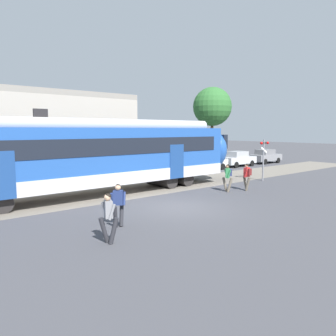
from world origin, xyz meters
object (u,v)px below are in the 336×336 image
object	(u,v)px
parked_car_grey	(266,156)
crossing_signal	(264,153)
pedestrian_red	(247,175)
pedestrian_grey	(108,215)
pedestrian_green	(228,175)
parked_car_silver	(238,159)
parked_car_white	(207,162)
pedestrian_navy	(118,201)

from	to	relation	value
parked_car_grey	crossing_signal	bearing A→B (deg)	-146.91
pedestrian_red	parked_car_grey	distance (m)	17.66
pedestrian_grey	pedestrian_green	bearing A→B (deg)	18.77
pedestrian_grey	pedestrian_red	size ratio (longest dim) A/B	1.00
pedestrian_grey	parked_car_silver	size ratio (longest dim) A/B	0.41
pedestrian_green	parked_car_white	world-z (taller)	pedestrian_green
parked_car_white	pedestrian_navy	bearing A→B (deg)	-146.69
pedestrian_navy	pedestrian_green	size ratio (longest dim) A/B	1.00
pedestrian_green	parked_car_grey	bearing A→B (deg)	27.08
pedestrian_grey	crossing_signal	distance (m)	15.96
pedestrian_green	crossing_signal	xyz separation A→B (m)	(5.30, 1.15, 1.02)
pedestrian_green	parked_car_silver	size ratio (longest dim) A/B	0.41
pedestrian_grey	parked_car_white	world-z (taller)	pedestrian_grey
pedestrian_grey	pedestrian_navy	distance (m)	1.85
pedestrian_navy	parked_car_grey	xyz separation A→B (m)	(25.18, 10.39, -0.21)
pedestrian_red	crossing_signal	world-z (taller)	crossing_signal
pedestrian_green	parked_car_white	bearing A→B (deg)	50.32
pedestrian_grey	crossing_signal	xyz separation A→B (m)	(15.26, 4.53, 1.05)
pedestrian_green	pedestrian_red	size ratio (longest dim) A/B	1.00
parked_car_grey	parked_car_silver	bearing A→B (deg)	-178.99
pedestrian_navy	parked_car_white	size ratio (longest dim) A/B	0.41
parked_car_grey	pedestrian_green	bearing A→B (deg)	-152.92
pedestrian_green	crossing_signal	size ratio (longest dim) A/B	0.56
parked_car_white	pedestrian_green	bearing A→B (deg)	-129.68
parked_car_silver	crossing_signal	xyz separation A→B (m)	(-6.15, -7.17, 1.23)
pedestrian_navy	pedestrian_grey	bearing A→B (deg)	-131.04
pedestrian_grey	parked_car_grey	xyz separation A→B (m)	(26.40, 11.79, -0.18)
pedestrian_navy	pedestrian_green	world-z (taller)	same
pedestrian_green	parked_car_grey	size ratio (longest dim) A/B	0.42
pedestrian_grey	pedestrian_navy	bearing A→B (deg)	48.96
pedestrian_navy	parked_car_grey	world-z (taller)	pedestrian_navy
pedestrian_grey	parked_car_white	bearing A→B (deg)	34.71
pedestrian_green	pedestrian_grey	bearing A→B (deg)	-161.23
pedestrian_navy	pedestrian_red	size ratio (longest dim) A/B	1.00
pedestrian_red	parked_car_silver	bearing A→B (deg)	40.66
pedestrian_grey	pedestrian_green	distance (m)	10.53
pedestrian_grey	pedestrian_green	xyz separation A→B (m)	(9.97, 3.39, 0.03)
parked_car_silver	crossing_signal	bearing A→B (deg)	-130.65
pedestrian_navy	pedestrian_green	bearing A→B (deg)	12.81
pedestrian_red	parked_car_silver	size ratio (longest dim) A/B	0.41
parked_car_white	parked_car_grey	distance (m)	9.58
parked_car_grey	crossing_signal	distance (m)	13.35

